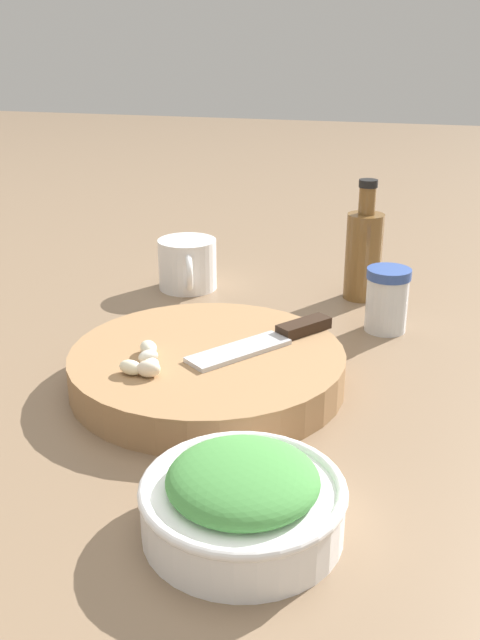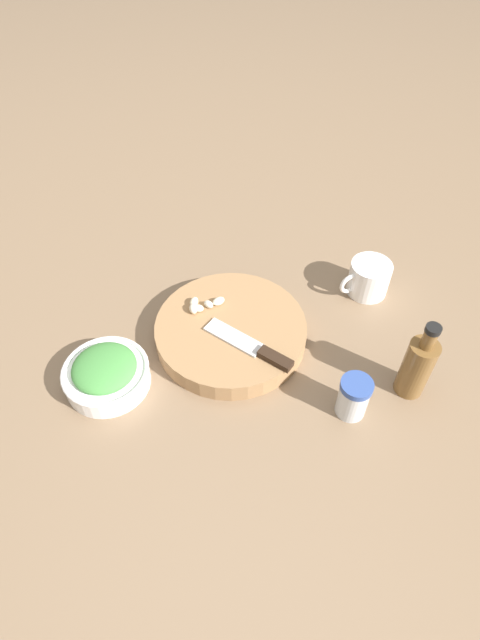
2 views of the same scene
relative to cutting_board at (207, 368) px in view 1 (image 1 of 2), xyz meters
name	(u,v)px [view 1 (image 1 of 2)]	position (x,y,z in m)	size (l,w,h in m)	color
ground_plane	(240,397)	(0.02, 0.04, -0.02)	(5.00, 5.00, 0.00)	#7F664C
cutting_board	(207,368)	(0.00, 0.00, 0.00)	(0.29, 0.29, 0.04)	#9E754C
chef_knife	(272,339)	(-0.04, 0.06, 0.02)	(0.16, 0.13, 0.01)	black
garlic_cloves	(145,361)	(0.05, -0.05, 0.03)	(0.07, 0.05, 0.02)	beige
herb_bowl	(243,498)	(0.22, 0.10, 0.01)	(0.15, 0.15, 0.06)	white
spice_jar	(387,299)	(-0.20, 0.17, 0.02)	(0.05, 0.05, 0.08)	silver
coffee_mug	(188,264)	(-0.29, -0.12, 0.02)	(0.11, 0.08, 0.07)	white
oil_bottle	(364,252)	(-0.32, 0.12, 0.05)	(0.05, 0.05, 0.17)	brown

